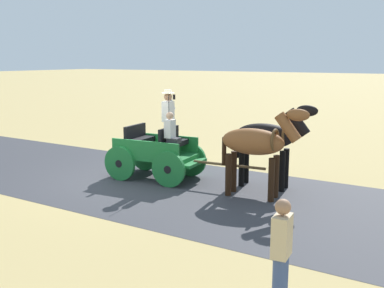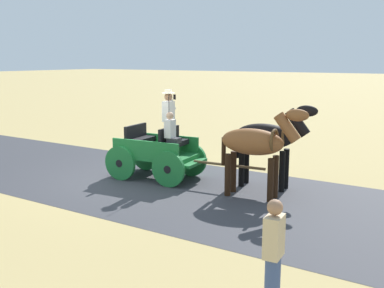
{
  "view_description": "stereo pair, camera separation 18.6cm",
  "coord_description": "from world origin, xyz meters",
  "px_view_note": "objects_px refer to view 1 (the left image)",
  "views": [
    {
      "loc": [
        9.52,
        8.03,
        3.33
      ],
      "look_at": [
        -0.57,
        1.82,
        1.1
      ],
      "focal_mm": 42.52,
      "sensor_mm": 36.0,
      "label": 1
    },
    {
      "loc": [
        9.42,
        8.19,
        3.33
      ],
      "look_at": [
        -0.57,
        1.82,
        1.1
      ],
      "focal_mm": 42.52,
      "sensor_mm": 36.0,
      "label": 2
    }
  ],
  "objects_px": {
    "horse_drawn_carriage": "(158,150)",
    "traffic_cone": "(122,150)",
    "horse_near_side": "(269,138)",
    "horse_off_side": "(257,144)",
    "pedestrian_walking": "(281,257)"
  },
  "relations": [
    {
      "from": "horse_drawn_carriage",
      "to": "traffic_cone",
      "type": "bearing_deg",
      "value": -120.99
    },
    {
      "from": "horse_near_side",
      "to": "horse_off_side",
      "type": "xyz_separation_m",
      "value": [
        0.93,
        0.09,
        0.0
      ]
    },
    {
      "from": "horse_near_side",
      "to": "traffic_cone",
      "type": "distance_m",
      "value": 5.87
    },
    {
      "from": "horse_off_side",
      "to": "traffic_cone",
      "type": "xyz_separation_m",
      "value": [
        -1.83,
        -5.78,
        -1.07
      ]
    },
    {
      "from": "horse_near_side",
      "to": "horse_off_side",
      "type": "relative_size",
      "value": 1.0
    },
    {
      "from": "horse_drawn_carriage",
      "to": "horse_near_side",
      "type": "distance_m",
      "value": 3.11
    },
    {
      "from": "pedestrian_walking",
      "to": "horse_drawn_carriage",
      "type": "bearing_deg",
      "value": -132.08
    },
    {
      "from": "traffic_cone",
      "to": "horse_off_side",
      "type": "bearing_deg",
      "value": 72.48
    },
    {
      "from": "horse_drawn_carriage",
      "to": "pedestrian_walking",
      "type": "bearing_deg",
      "value": 47.92
    },
    {
      "from": "horse_off_side",
      "to": "pedestrian_walking",
      "type": "relative_size",
      "value": 1.36
    },
    {
      "from": "horse_near_side",
      "to": "pedestrian_walking",
      "type": "distance_m",
      "value": 6.23
    },
    {
      "from": "pedestrian_walking",
      "to": "traffic_cone",
      "type": "xyz_separation_m",
      "value": [
        -6.58,
        -8.2,
        -0.62
      ]
    },
    {
      "from": "horse_near_side",
      "to": "pedestrian_walking",
      "type": "bearing_deg",
      "value": 23.74
    },
    {
      "from": "horse_drawn_carriage",
      "to": "traffic_cone",
      "type": "height_order",
      "value": "horse_drawn_carriage"
    },
    {
      "from": "horse_drawn_carriage",
      "to": "horse_off_side",
      "type": "xyz_separation_m",
      "value": [
        0.19,
        3.06,
        0.51
      ]
    }
  ]
}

